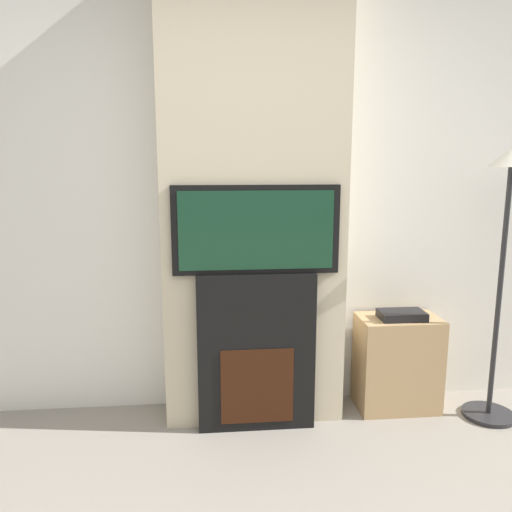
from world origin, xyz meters
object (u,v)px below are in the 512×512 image
(floor_lamp, at_px, (505,237))
(media_stand, at_px, (397,362))
(television, at_px, (256,230))
(fireplace, at_px, (256,352))

(floor_lamp, relative_size, media_stand, 2.50)
(media_stand, bearing_deg, television, -171.17)
(television, height_order, floor_lamp, floor_lamp)
(fireplace, xyz_separation_m, television, (0.00, -0.00, 0.71))
(fireplace, distance_m, television, 0.71)
(media_stand, bearing_deg, floor_lamp, -18.25)
(floor_lamp, distance_m, media_stand, 0.97)
(fireplace, distance_m, media_stand, 0.92)
(media_stand, bearing_deg, fireplace, -171.29)
(fireplace, distance_m, floor_lamp, 1.56)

